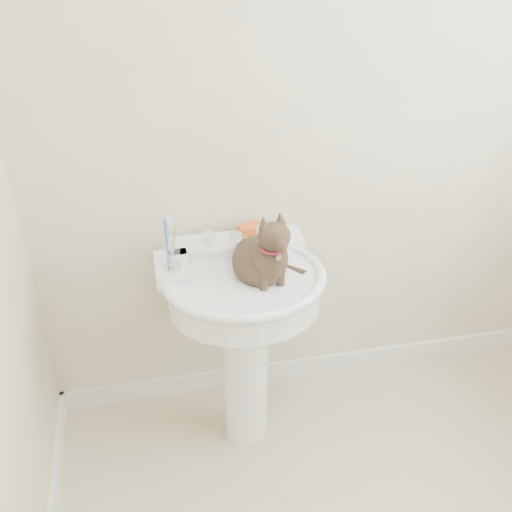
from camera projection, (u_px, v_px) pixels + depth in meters
wall_back at (321, 111)px, 2.14m from camera, size 2.20×0.00×2.50m
baseboard_back at (307, 366)px, 2.77m from camera, size 2.20×0.02×0.09m
pedestal_sink at (244, 307)px, 2.16m from camera, size 0.59×0.58×0.82m
faucet at (236, 235)px, 2.17m from camera, size 0.28×0.12×0.14m
soap_bar at (251, 229)px, 2.26m from camera, size 0.10×0.08×0.03m
toothbrush_cup at (171, 255)px, 2.03m from camera, size 0.07×0.07×0.18m
cat at (263, 259)px, 2.04m from camera, size 0.21×0.26×0.38m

